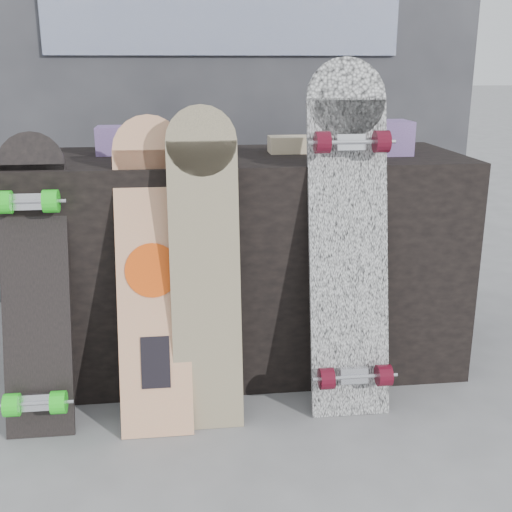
{
  "coord_description": "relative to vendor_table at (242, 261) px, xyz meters",
  "views": [
    {
      "loc": [
        -0.22,
        -1.8,
        1.12
      ],
      "look_at": [
        0.02,
        0.2,
        0.51
      ],
      "focal_mm": 45.0,
      "sensor_mm": 36.0,
      "label": 1
    }
  ],
  "objects": [
    {
      "name": "booth",
      "position": [
        0.0,
        0.85,
        0.7
      ],
      "size": [
        2.4,
        0.22,
        2.2
      ],
      "color": "#303035",
      "rests_on": "ground"
    },
    {
      "name": "merch_box_purple",
      "position": [
        -0.42,
        0.07,
        0.45
      ],
      "size": [
        0.18,
        0.12,
        0.1
      ],
      "primitive_type": "cube",
      "color": "#5D3976",
      "rests_on": "vendor_table"
    },
    {
      "name": "merch_box_small",
      "position": [
        0.54,
        -0.04,
        0.46
      ],
      "size": [
        0.14,
        0.14,
        0.12
      ],
      "primitive_type": "cube",
      "color": "#5D3976",
      "rests_on": "vendor_table"
    },
    {
      "name": "skateboard_dark",
      "position": [
        -0.68,
        -0.36,
        0.07
      ],
      "size": [
        0.21,
        0.33,
        0.92
      ],
      "rotation": [
        -0.28,
        0.0,
        0.0
      ],
      "color": "black",
      "rests_on": "ground"
    },
    {
      "name": "merch_box_flat",
      "position": [
        0.22,
        0.04,
        0.43
      ],
      "size": [
        0.22,
        0.1,
        0.06
      ],
      "primitive_type": "cube",
      "color": "#D1B78C",
      "rests_on": "vendor_table"
    },
    {
      "name": "longboard_cascadia",
      "position": [
        0.31,
        -0.35,
        0.19
      ],
      "size": [
        0.26,
        0.32,
        1.14
      ],
      "rotation": [
        -0.21,
        0.0,
        0.0
      ],
      "color": "white",
      "rests_on": "ground"
    },
    {
      "name": "longboard_celtic",
      "position": [
        -0.15,
        -0.4,
        0.13
      ],
      "size": [
        0.22,
        0.19,
        1.0
      ],
      "rotation": [
        -0.17,
        0.0,
        0.0
      ],
      "color": "beige",
      "rests_on": "ground"
    },
    {
      "name": "ground",
      "position": [
        0.0,
        -0.5,
        -0.4
      ],
      "size": [
        60.0,
        60.0,
        0.0
      ],
      "primitive_type": "plane",
      "color": "slate",
      "rests_on": "ground"
    },
    {
      "name": "longboard_geisha",
      "position": [
        -0.32,
        -0.37,
        0.11
      ],
      "size": [
        0.22,
        0.32,
        0.97
      ],
      "rotation": [
        -0.3,
        0.0,
        0.0
      ],
      "color": "#D0B28C",
      "rests_on": "ground"
    },
    {
      "name": "vendor_table",
      "position": [
        0.0,
        0.0,
        0.0
      ],
      "size": [
        1.6,
        0.6,
        0.8
      ],
      "primitive_type": "cube",
      "color": "black",
      "rests_on": "ground"
    }
  ]
}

